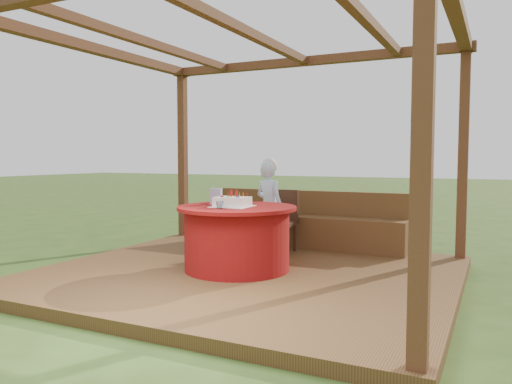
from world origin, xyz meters
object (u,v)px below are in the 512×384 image
chair (282,218)px  birthday_cake (232,202)px  bench (301,228)px  gift_bag (216,196)px  table (237,238)px  drinking_glass (220,205)px  elderly_woman (269,206)px

chair → birthday_cake: birthday_cake is taller
bench → gift_bag: size_ratio=15.80×
bench → table: bench is taller
bench → drinking_glass: size_ratio=33.79×
table → chair: size_ratio=1.61×
gift_bag → drinking_glass: size_ratio=2.14×
gift_bag → table: bearing=-35.2°
birthday_cake → elderly_woman: bearing=91.1°
table → drinking_glass: bearing=-96.0°
table → chair: bearing=88.8°
chair → drinking_glass: size_ratio=9.48×
birthday_cake → drinking_glass: bearing=-94.2°
gift_bag → birthday_cake: bearing=-47.9°
drinking_glass → gift_bag: bearing=124.9°
elderly_woman → gift_bag: size_ratio=6.74×
table → elderly_woman: 1.02m
bench → gift_bag: bearing=-105.4°
bench → gift_bag: 1.78m
table → chair: 1.25m
bench → chair: chair is taller
bench → elderly_woman: bearing=-102.1°
elderly_woman → drinking_glass: bearing=-89.9°
chair → gift_bag: gift_bag is taller
chair → birthday_cake: size_ratio=1.93×
bench → table: (-0.12, -1.72, 0.11)m
chair → birthday_cake: 1.36m
bench → elderly_woman: (-0.16, -0.74, 0.38)m
drinking_glass → bench: bearing=85.7°
bench → chair: 0.52m
chair → elderly_woman: bearing=-103.5°
chair → drinking_glass: 1.60m
elderly_woman → drinking_glass: elderly_woman is taller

